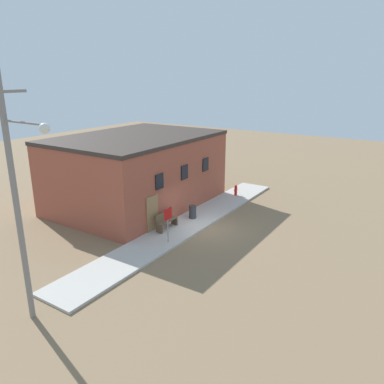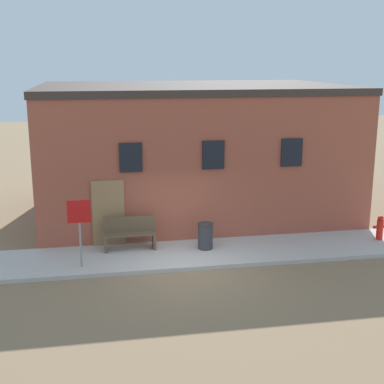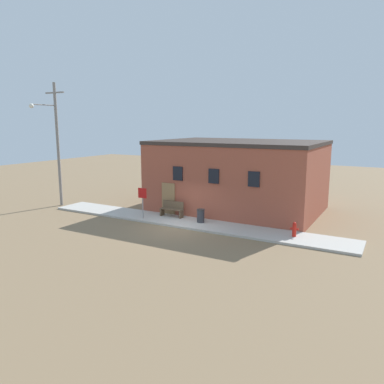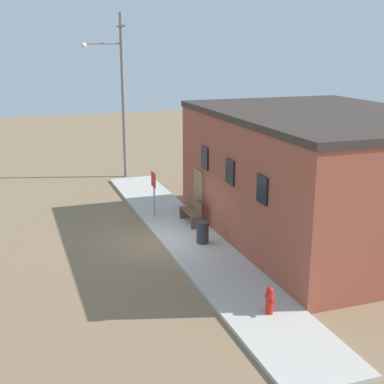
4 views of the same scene
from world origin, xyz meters
The scene contains 8 objects.
ground_plane centered at (0.00, 0.00, 0.00)m, with size 80.00×80.00×0.00m, color #846B4C.
sidewalk centered at (0.00, 1.18, 0.06)m, with size 20.01×2.35×0.12m.
brick_building centered at (1.27, 6.25, 2.45)m, with size 11.16×7.92×4.89m.
fire_hydrant centered at (6.56, 1.28, 0.52)m, with size 0.45×0.21×0.80m.
stop_sign centered at (-2.88, 0.58, 1.47)m, with size 0.64×0.06×1.93m.
bench centered at (-1.44, 1.80, 0.61)m, with size 1.55×0.44×1.00m.
trash_bin centered at (0.84, 1.43, 0.53)m, with size 0.48×0.48×0.81m.
utility_pole centered at (-10.81, 0.91, 4.89)m, with size 1.80×2.29×8.94m.
Camera 1 is at (-17.68, -10.55, 8.70)m, focal length 35.00 mm.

